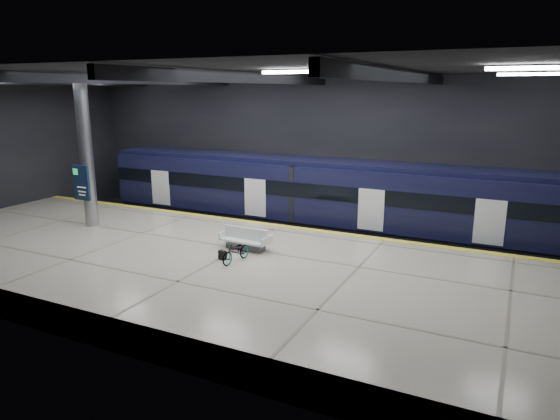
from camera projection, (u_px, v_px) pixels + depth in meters
The scene contains 10 objects.
ground at pixel (252, 266), 21.22m from camera, with size 30.00×30.00×0.00m, color black.
room_shell at pixel (250, 131), 19.88m from camera, with size 30.10×16.10×8.05m.
platform at pixel (219, 273), 18.91m from camera, with size 30.00×11.00×1.10m, color beige.
safety_strip at pixel (280, 226), 23.36m from camera, with size 30.00×0.40×0.01m, color yellow.
rails at pixel (303, 232), 26.01m from camera, with size 30.00×1.52×0.16m.
train at pixel (355, 200), 24.37m from camera, with size 29.40×2.84×3.79m.
bench at pixel (246, 242), 19.88m from camera, with size 2.08×0.95×0.90m.
bicycle at pixel (236, 252), 18.38m from camera, with size 0.53×1.53×0.80m, color #99999E.
pannier_bag at pixel (222, 255), 18.69m from camera, with size 0.30×0.18×0.35m, color black.
info_column at pixel (86, 154), 22.68m from camera, with size 0.90×0.78×6.90m.
Camera 1 is at (9.88, -17.50, 7.32)m, focal length 32.00 mm.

